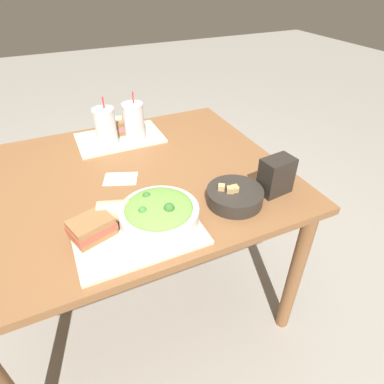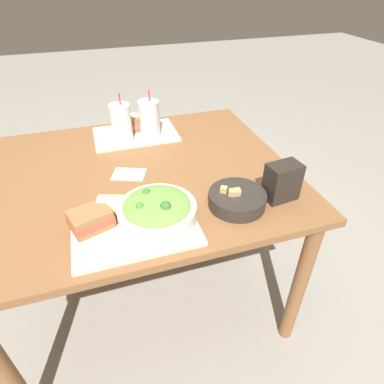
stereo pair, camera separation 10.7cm
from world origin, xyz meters
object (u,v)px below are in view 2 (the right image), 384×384
Objects in this scene: soup_bowl at (237,199)px; salad_bowl at (157,210)px; baguette_near at (123,205)px; chip_bag at (282,182)px; drink_cup_dark at (121,124)px; baguette_far at (128,120)px; napkin_folded at (129,174)px; sandwich_near at (91,219)px; sandwich_far at (142,122)px; drink_cup_red at (150,120)px.

salad_bowl is at bearing -178.03° from soup_bowl.
chip_bag reaches higher than baguette_near.
baguette_near is 0.56m from drink_cup_dark.
baguette_near is 0.71m from baguette_far.
salad_bowl is 0.34m from napkin_folded.
baguette_near is at bearing 166.75° from chip_bag.
salad_bowl is 0.46m from chip_bag.
sandwich_near is 0.75m from sandwich_far.
baguette_near is at bearing -102.04° from napkin_folded.
baguette_far is at bearing 142.85° from sandwich_far.
chip_bag is at bearing -2.08° from soup_bowl.
sandwich_far is 0.64× the size of drink_cup_red.
salad_bowl reaches higher than sandwich_near.
chip_bag is at bearing -32.57° from napkin_folded.
baguette_far is at bearing 9.04° from baguette_near.
sandwich_near is 1.05× the size of baguette_far.
salad_bowl is at bearing -81.62° from napkin_folded.
salad_bowl reaches higher than sandwich_far.
baguette_near reaches higher than napkin_folded.
salad_bowl is at bearing -27.43° from sandwich_near.
sandwich_near is at bearing -118.19° from drink_cup_red.
drink_cup_dark reaches higher than baguette_far.
salad_bowl is 1.83× the size of chip_bag.
chip_bag reaches higher than salad_bowl.
salad_bowl reaches higher than baguette_near.
drink_cup_dark reaches higher than baguette_near.
salad_bowl is 0.12m from baguette_near.
sandwich_far is at bearing -105.18° from baguette_far.
drink_cup_dark is (0.08, 0.55, 0.04)m from baguette_near.
napkin_folded is (-0.05, 0.33, -0.05)m from salad_bowl.
chip_bag reaches higher than sandwich_far.
sandwich_far is 0.95× the size of napkin_folded.
drink_cup_red is at bearing 106.81° from soup_bowl.
drink_cup_red is (0.32, 0.59, 0.05)m from sandwich_near.
chip_bag is (0.56, -0.07, 0.02)m from baguette_near.
drink_cup_red is 1.63× the size of chip_bag.
sandwich_near and sandwich_far have the same top height.
drink_cup_red reaches higher than chip_bag.
sandwich_near is 1.09× the size of chip_bag.
sandwich_far is at bearing 42.46° from drink_cup_dark.
baguette_far is (-0.06, 0.04, 0.00)m from sandwich_far.
baguette_far is 0.17m from drink_cup_red.
napkin_folded is (-0.13, -0.39, -0.04)m from sandwich_far.
drink_cup_red is at bearing -1.74° from baguette_near.
drink_cup_red reaches higher than sandwich_near.
napkin_folded is (0.16, 0.29, -0.04)m from sandwich_near.
baguette_far is 0.44m from napkin_folded.
drink_cup_dark reaches higher than chip_bag.
drink_cup_dark is at bearing 121.70° from chip_bag.
napkin_folded is at bearing 136.72° from soup_bowl.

